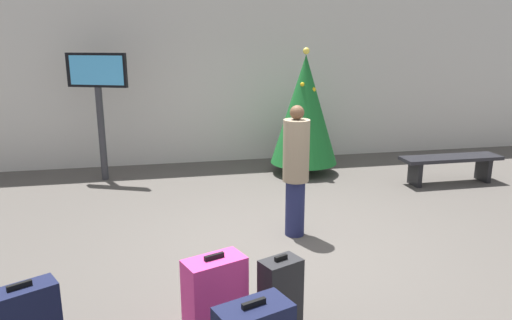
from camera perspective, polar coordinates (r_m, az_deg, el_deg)
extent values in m
plane|color=#514C47|center=(5.88, 3.53, -10.28)|extent=(16.00, 16.00, 0.00)
cube|color=beige|center=(9.69, -3.24, 10.29)|extent=(16.00, 0.20, 3.53)
cylinder|color=#4C3319|center=(8.94, 5.72, -0.90)|extent=(0.12, 0.12, 0.21)
cone|color=#196628|center=(8.72, 5.90, 6.05)|extent=(1.23, 1.23, 1.98)
sphere|color=#F2D84C|center=(8.63, 6.08, 12.95)|extent=(0.12, 0.12, 0.12)
sphere|color=red|center=(8.48, 4.83, 5.72)|extent=(0.08, 0.08, 0.08)
sphere|color=yellow|center=(8.52, 5.61, 9.06)|extent=(0.08, 0.08, 0.08)
sphere|color=blue|center=(8.42, 5.38, 4.76)|extent=(0.08, 0.08, 0.08)
sphere|color=yellow|center=(8.58, 6.97, 8.44)|extent=(0.08, 0.08, 0.08)
cylinder|color=#333338|center=(8.77, -18.08, 2.96)|extent=(0.12, 0.12, 1.65)
cube|color=black|center=(8.64, -18.66, 10.23)|extent=(1.03, 0.48, 0.58)
cube|color=#4CB2F2|center=(8.59, -18.69, 10.21)|extent=(0.91, 0.38, 0.49)
cube|color=black|center=(8.87, 22.45, 0.22)|extent=(1.77, 0.44, 0.06)
cube|color=black|center=(8.58, 18.61, -1.55)|extent=(0.08, 0.35, 0.42)
cube|color=black|center=(9.31, 25.71, -1.02)|extent=(0.08, 0.35, 0.42)
cylinder|color=#1E234C|center=(6.08, 4.72, -5.77)|extent=(0.25, 0.25, 0.73)
cylinder|color=gray|center=(5.87, 4.87, 1.13)|extent=(0.35, 0.35, 0.77)
sphere|color=brown|center=(5.78, 4.97, 5.73)|extent=(0.18, 0.18, 0.18)
cube|color=#232326|center=(4.15, 2.96, -16.19)|extent=(0.39, 0.32, 0.68)
cube|color=black|center=(3.98, 3.03, -11.70)|extent=(0.12, 0.07, 0.04)
cube|color=black|center=(3.89, -26.63, -13.39)|extent=(0.16, 0.10, 0.04)
cube|color=#E5388C|center=(4.04, -4.94, -16.60)|extent=(0.55, 0.42, 0.75)
cube|color=black|center=(3.85, -5.07, -11.53)|extent=(0.17, 0.09, 0.04)
cube|color=black|center=(3.24, -0.27, -16.91)|extent=(0.18, 0.09, 0.04)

